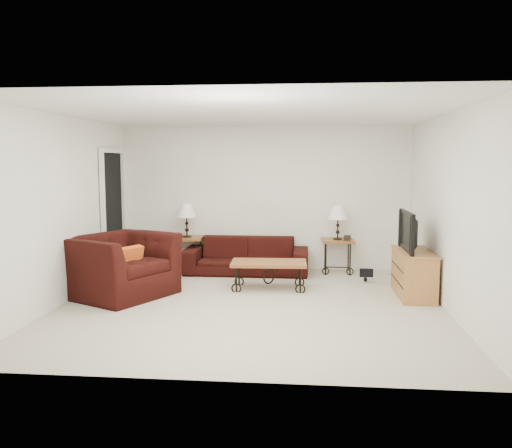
{
  "coord_description": "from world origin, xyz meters",
  "views": [
    {
      "loc": [
        0.71,
        -6.86,
        1.87
      ],
      "look_at": [
        0.0,
        0.7,
        1.0
      ],
      "focal_mm": 37.4,
      "sensor_mm": 36.0,
      "label": 1
    }
  ],
  "objects_px": {
    "television": "(414,231)",
    "armchair": "(121,266)",
    "coffee_table": "(269,275)",
    "sofa": "(246,256)",
    "lamp_left": "(187,220)",
    "tv_stand": "(414,274)",
    "side_table_right": "(337,256)",
    "lamp_right": "(338,222)",
    "side_table_left": "(187,254)",
    "backpack": "(366,269)"
  },
  "relations": [
    {
      "from": "television",
      "to": "armchair",
      "type": "bearing_deg",
      "value": -84.83
    },
    {
      "from": "coffee_table",
      "to": "sofa",
      "type": "bearing_deg",
      "value": 112.64
    },
    {
      "from": "lamp_left",
      "to": "tv_stand",
      "type": "bearing_deg",
      "value": -22.99
    },
    {
      "from": "lamp_left",
      "to": "coffee_table",
      "type": "relative_size",
      "value": 0.53
    },
    {
      "from": "lamp_left",
      "to": "sofa",
      "type": "bearing_deg",
      "value": -9.59
    },
    {
      "from": "sofa",
      "to": "side_table_right",
      "type": "xyz_separation_m",
      "value": [
        1.54,
        0.18,
        -0.01
      ]
    },
    {
      "from": "side_table_right",
      "to": "lamp_left",
      "type": "distance_m",
      "value": 2.67
    },
    {
      "from": "coffee_table",
      "to": "armchair",
      "type": "relative_size",
      "value": 0.83
    },
    {
      "from": "tv_stand",
      "to": "lamp_right",
      "type": "bearing_deg",
      "value": 122.71
    },
    {
      "from": "side_table_right",
      "to": "armchair",
      "type": "bearing_deg",
      "value": -148.87
    },
    {
      "from": "lamp_left",
      "to": "coffee_table",
      "type": "bearing_deg",
      "value": -39.98
    },
    {
      "from": "side_table_left",
      "to": "coffee_table",
      "type": "xyz_separation_m",
      "value": [
        1.52,
        -1.28,
        -0.08
      ]
    },
    {
      "from": "lamp_left",
      "to": "coffee_table",
      "type": "distance_m",
      "value": 2.1
    },
    {
      "from": "side_table_left",
      "to": "armchair",
      "type": "bearing_deg",
      "value": -105.45
    },
    {
      "from": "coffee_table",
      "to": "side_table_right",
      "type": "bearing_deg",
      "value": 49.71
    },
    {
      "from": "coffee_table",
      "to": "lamp_right",
      "type": "bearing_deg",
      "value": 49.71
    },
    {
      "from": "side_table_right",
      "to": "coffee_table",
      "type": "bearing_deg",
      "value": -130.29
    },
    {
      "from": "lamp_left",
      "to": "television",
      "type": "xyz_separation_m",
      "value": [
        3.56,
        -1.52,
        0.05
      ]
    },
    {
      "from": "sofa",
      "to": "lamp_right",
      "type": "relative_size",
      "value": 3.6
    },
    {
      "from": "side_table_left",
      "to": "lamp_right",
      "type": "xyz_separation_m",
      "value": [
        2.61,
        0.0,
        0.58
      ]
    },
    {
      "from": "lamp_right",
      "to": "backpack",
      "type": "height_order",
      "value": "lamp_right"
    },
    {
      "from": "armchair",
      "to": "backpack",
      "type": "distance_m",
      "value": 3.75
    },
    {
      "from": "lamp_left",
      "to": "television",
      "type": "bearing_deg",
      "value": -23.11
    },
    {
      "from": "side_table_left",
      "to": "backpack",
      "type": "distance_m",
      "value": 3.09
    },
    {
      "from": "coffee_table",
      "to": "tv_stand",
      "type": "height_order",
      "value": "tv_stand"
    },
    {
      "from": "armchair",
      "to": "side_table_right",
      "type": "bearing_deg",
      "value": -30.92
    },
    {
      "from": "sofa",
      "to": "lamp_right",
      "type": "distance_m",
      "value": 1.65
    },
    {
      "from": "tv_stand",
      "to": "television",
      "type": "relative_size",
      "value": 1.12
    },
    {
      "from": "lamp_right",
      "to": "tv_stand",
      "type": "bearing_deg",
      "value": -57.29
    },
    {
      "from": "sofa",
      "to": "tv_stand",
      "type": "xyz_separation_m",
      "value": [
        2.52,
        -1.34,
        0.02
      ]
    },
    {
      "from": "side_table_left",
      "to": "coffee_table",
      "type": "distance_m",
      "value": 1.99
    },
    {
      "from": "coffee_table",
      "to": "side_table_left",
      "type": "bearing_deg",
      "value": 140.02
    },
    {
      "from": "sofa",
      "to": "television",
      "type": "height_order",
      "value": "television"
    },
    {
      "from": "side_table_left",
      "to": "television",
      "type": "distance_m",
      "value": 3.93
    },
    {
      "from": "sofa",
      "to": "coffee_table",
      "type": "bearing_deg",
      "value": -67.36
    },
    {
      "from": "television",
      "to": "backpack",
      "type": "height_order",
      "value": "television"
    },
    {
      "from": "side_table_left",
      "to": "television",
      "type": "xyz_separation_m",
      "value": [
        3.56,
        -1.52,
        0.63
      ]
    },
    {
      "from": "side_table_left",
      "to": "armchair",
      "type": "xyz_separation_m",
      "value": [
        -0.52,
        -1.89,
        0.14
      ]
    },
    {
      "from": "lamp_left",
      "to": "backpack",
      "type": "bearing_deg",
      "value": -12.45
    },
    {
      "from": "sofa",
      "to": "lamp_right",
      "type": "xyz_separation_m",
      "value": [
        1.54,
        0.18,
        0.56
      ]
    },
    {
      "from": "sofa",
      "to": "side_table_right",
      "type": "bearing_deg",
      "value": 6.66
    },
    {
      "from": "lamp_right",
      "to": "coffee_table",
      "type": "distance_m",
      "value": 1.8
    },
    {
      "from": "sofa",
      "to": "armchair",
      "type": "height_order",
      "value": "armchair"
    },
    {
      "from": "side_table_left",
      "to": "side_table_right",
      "type": "height_order",
      "value": "side_table_left"
    },
    {
      "from": "lamp_left",
      "to": "tv_stand",
      "type": "relative_size",
      "value": 0.54
    },
    {
      "from": "lamp_right",
      "to": "tv_stand",
      "type": "relative_size",
      "value": 0.54
    },
    {
      "from": "side_table_right",
      "to": "sofa",
      "type": "bearing_deg",
      "value": -173.34
    },
    {
      "from": "armchair",
      "to": "tv_stand",
      "type": "bearing_deg",
      "value": -56.91
    },
    {
      "from": "backpack",
      "to": "lamp_right",
      "type": "bearing_deg",
      "value": 112.69
    },
    {
      "from": "side_table_right",
      "to": "lamp_left",
      "type": "height_order",
      "value": "lamp_left"
    }
  ]
}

